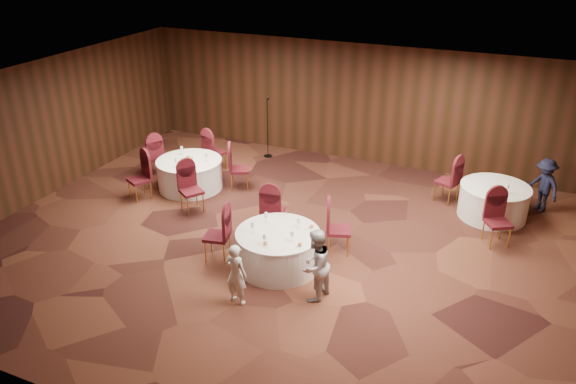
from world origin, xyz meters
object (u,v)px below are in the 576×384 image
at_px(woman_a, 236,274).
at_px(man_c, 544,185).
at_px(table_right, 493,201).
at_px(table_left, 190,174).
at_px(table_main, 278,249).
at_px(woman_b, 315,265).
at_px(mic_stand, 268,140).

distance_m(woman_a, man_c, 7.51).
distance_m(table_right, man_c, 1.25).
bearing_deg(woman_a, table_left, -38.52).
height_order(table_main, table_right, same).
height_order(table_right, woman_a, woman_a).
height_order(table_left, woman_b, woman_b).
height_order(table_main, woman_b, woman_b).
bearing_deg(table_left, table_right, 11.41).
relative_size(table_right, mic_stand, 0.90).
relative_size(mic_stand, woman_a, 1.46).
distance_m(table_main, woman_a, 1.34).
bearing_deg(mic_stand, table_right, -11.29).
bearing_deg(man_c, mic_stand, -139.58).
height_order(table_left, table_right, same).
relative_size(woman_a, man_c, 0.91).
distance_m(table_left, woman_a, 4.93).
height_order(woman_a, man_c, man_c).
xyz_separation_m(table_main, mic_stand, (-2.59, 5.01, 0.12)).
bearing_deg(woman_b, woman_a, -49.40).
distance_m(mic_stand, woman_b, 6.72).
bearing_deg(mic_stand, table_left, -108.34).
xyz_separation_m(table_left, man_c, (8.02, 2.15, 0.26)).
xyz_separation_m(table_main, table_left, (-3.47, 2.36, 0.00)).
relative_size(table_main, mic_stand, 0.96).
bearing_deg(mic_stand, table_main, -62.64).
xyz_separation_m(mic_stand, woman_b, (3.60, -5.67, 0.18)).
height_order(table_main, table_left, same).
distance_m(table_main, woman_b, 1.24).
bearing_deg(mic_stand, woman_a, -69.20).
relative_size(table_left, woman_a, 1.39).
distance_m(table_right, mic_stand, 6.28).
bearing_deg(table_left, woman_a, -48.23).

